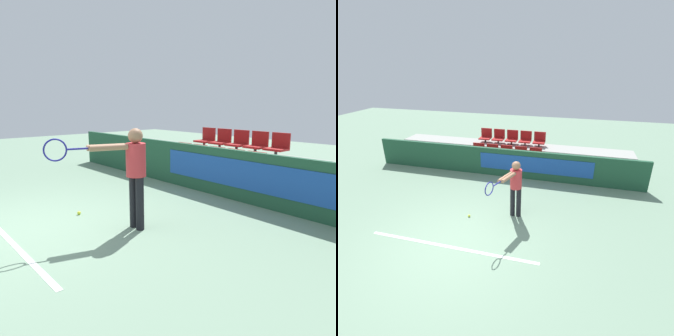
{
  "view_description": "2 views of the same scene",
  "coord_description": "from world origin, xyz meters",
  "views": [
    {
      "loc": [
        5.17,
        -1.37,
        1.94
      ],
      "look_at": [
        0.56,
        2.69,
        0.74
      ],
      "focal_mm": 35.0,
      "sensor_mm": 36.0,
      "label": 1
    },
    {
      "loc": [
        2.49,
        -4.47,
        3.97
      ],
      "look_at": [
        0.62,
        2.4,
        1.0
      ],
      "focal_mm": 28.0,
      "sensor_mm": 36.0,
      "label": 2
    }
  ],
  "objects": [
    {
      "name": "ground_plane",
      "position": [
        0.0,
        0.0,
        0.0
      ],
      "size": [
        30.0,
        30.0,
        0.0
      ],
      "primitive_type": "plane",
      "color": "gray"
    },
    {
      "name": "court_baseline",
      "position": [
        0.0,
        -0.15,
        0.0
      ],
      "size": [
        4.11,
        0.08,
        0.01
      ],
      "color": "white",
      "rests_on": "ground"
    },
    {
      "name": "barrier_wall",
      "position": [
        0.04,
        3.98,
        0.52
      ],
      "size": [
        9.84,
        0.14,
        1.04
      ],
      "color": "#1E4C33",
      "rests_on": "ground"
    },
    {
      "name": "bleacher_tier_front",
      "position": [
        0.0,
        4.54,
        0.18
      ],
      "size": [
        9.44,
        0.96,
        0.36
      ],
      "color": "#9E9E99",
      "rests_on": "ground"
    },
    {
      "name": "bleacher_tier_middle",
      "position": [
        0.0,
        5.51,
        0.36
      ],
      "size": [
        9.44,
        0.96,
        0.72
      ],
      "color": "#9E9E99",
      "rests_on": "ground"
    },
    {
      "name": "stadium_chair_0",
      "position": [
        -1.13,
        4.66,
        0.61
      ],
      "size": [
        0.46,
        0.43,
        0.56
      ],
      "color": "#333333",
      "rests_on": "bleacher_tier_front"
    },
    {
      "name": "stadium_chair_1",
      "position": [
        -0.57,
        4.66,
        0.61
      ],
      "size": [
        0.46,
        0.43,
        0.56
      ],
      "color": "#333333",
      "rests_on": "bleacher_tier_front"
    },
    {
      "name": "stadium_chair_2",
      "position": [
        0.0,
        4.66,
        0.61
      ],
      "size": [
        0.46,
        0.43,
        0.56
      ],
      "color": "#333333",
      "rests_on": "bleacher_tier_front"
    },
    {
      "name": "stadium_chair_3",
      "position": [
        0.57,
        4.66,
        0.61
      ],
      "size": [
        0.46,
        0.43,
        0.56
      ],
      "color": "#333333",
      "rests_on": "bleacher_tier_front"
    },
    {
      "name": "stadium_chair_4",
      "position": [
        1.13,
        4.66,
        0.61
      ],
      "size": [
        0.46,
        0.43,
        0.56
      ],
      "color": "#333333",
      "rests_on": "bleacher_tier_front"
    },
    {
      "name": "stadium_chair_5",
      "position": [
        -1.13,
        5.63,
        0.97
      ],
      "size": [
        0.46,
        0.43,
        0.56
      ],
      "color": "#333333",
      "rests_on": "bleacher_tier_middle"
    },
    {
      "name": "stadium_chair_6",
      "position": [
        -0.57,
        5.63,
        0.97
      ],
      "size": [
        0.46,
        0.43,
        0.56
      ],
      "color": "#333333",
      "rests_on": "bleacher_tier_middle"
    },
    {
      "name": "stadium_chair_7",
      "position": [
        0.0,
        5.63,
        0.97
      ],
      "size": [
        0.46,
        0.43,
        0.56
      ],
      "color": "#333333",
      "rests_on": "bleacher_tier_middle"
    },
    {
      "name": "stadium_chair_8",
      "position": [
        0.57,
        5.63,
        0.97
      ],
      "size": [
        0.46,
        0.43,
        0.56
      ],
      "color": "#333333",
      "rests_on": "bleacher_tier_middle"
    },
    {
      "name": "stadium_chair_9",
      "position": [
        1.13,
        5.63,
        0.97
      ],
      "size": [
        0.46,
        0.43,
        0.56
      ],
      "color": "#333333",
      "rests_on": "bleacher_tier_middle"
    },
    {
      "name": "tennis_player",
      "position": [
        1.11,
        1.46,
        0.98
      ],
      "size": [
        0.57,
        1.42,
        1.59
      ],
      "rotation": [
        0.0,
        0.0,
        -0.31
      ],
      "color": "black",
      "rests_on": "ground"
    },
    {
      "name": "tennis_ball",
      "position": [
        -0.07,
        1.12,
        0.03
      ],
      "size": [
        0.07,
        0.07,
        0.07
      ],
      "color": "#CCDB33",
      "rests_on": "ground"
    }
  ]
}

